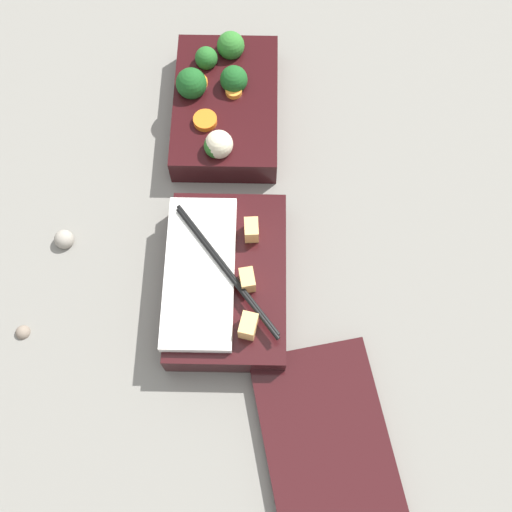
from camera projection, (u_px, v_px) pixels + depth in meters
The scene contains 6 objects.
ground_plane at pixel (232, 195), 0.79m from camera, with size 3.00×3.00×0.00m, color slate.
bento_tray_vegetable at pixel (224, 104), 0.81m from camera, with size 0.21×0.14×0.07m.
bento_tray_rice at pixel (223, 279), 0.71m from camera, with size 0.21×0.14×0.07m.
bento_lid at pixel (326, 440), 0.66m from camera, with size 0.21×0.14×0.02m, color black.
pebble_0 at pixel (22, 332), 0.71m from camera, with size 0.02×0.02×0.02m, color #7A6B5B.
pebble_1 at pixel (64, 239), 0.76m from camera, with size 0.02×0.02×0.02m, color gray.
Camera 1 is at (0.38, 0.04, 0.69)m, focal length 42.00 mm.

